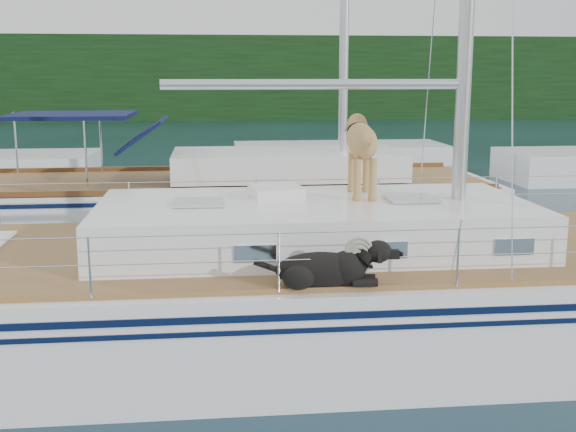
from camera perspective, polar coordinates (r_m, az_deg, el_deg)
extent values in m
plane|color=black|center=(9.15, -3.03, -10.18)|extent=(120.00, 120.00, 0.00)
cube|color=black|center=(53.52, -5.76, 10.79)|extent=(90.00, 3.00, 6.00)
cube|color=#595147|center=(54.78, -5.73, 8.28)|extent=(92.00, 1.00, 1.20)
cube|color=white|center=(8.98, -3.06, -7.21)|extent=(12.00, 3.80, 1.40)
cube|color=brown|center=(8.78, -3.11, -2.69)|extent=(11.52, 3.50, 0.06)
cube|color=white|center=(8.79, 2.08, -0.63)|extent=(5.20, 2.50, 0.55)
cylinder|color=silver|center=(8.60, 2.16, 10.36)|extent=(3.60, 0.12, 0.12)
cylinder|color=silver|center=(6.95, -2.39, -1.41)|extent=(10.56, 0.01, 0.01)
cylinder|color=silver|center=(10.38, -3.66, 2.79)|extent=(10.56, 0.01, 0.01)
cube|color=#1E36BF|center=(9.98, -1.75, -0.64)|extent=(0.77, 0.56, 0.06)
cube|color=silver|center=(8.96, -0.92, 1.90)|extent=(0.69, 0.60, 0.16)
torus|color=#B8B092|center=(7.15, 5.64, -2.74)|extent=(0.37, 0.16, 0.36)
cube|color=white|center=(15.41, -4.50, 0.38)|extent=(11.00, 3.50, 1.30)
cube|color=brown|center=(15.30, -4.54, 2.77)|extent=(10.56, 3.29, 0.06)
cube|color=white|center=(15.34, -0.06, 4.14)|extent=(4.80, 2.30, 0.55)
cube|color=#0F1541|center=(15.41, -16.71, 7.63)|extent=(2.40, 2.30, 0.08)
cube|color=white|center=(25.08, 4.11, 4.45)|extent=(7.20, 3.00, 1.10)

